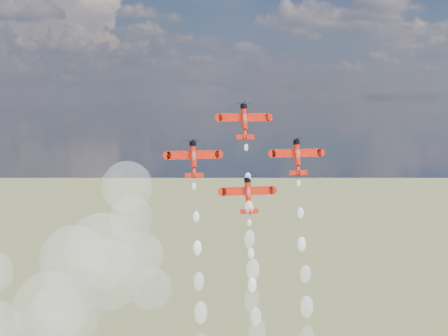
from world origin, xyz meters
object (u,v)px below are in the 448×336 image
plane_lead (244,121)px  plane_left (193,158)px  plane_right (297,156)px  plane_slot (248,194)px

plane_lead → plane_left: 17.24m
plane_lead → plane_right: size_ratio=1.00×
plane_left → plane_right: 28.25m
plane_right → plane_lead: bearing=170.6°
plane_lead → plane_right: plane_lead is taller
plane_right → plane_left: bearing=180.0°
plane_left → plane_slot: plane_left is taller
plane_slot → plane_left: bearing=170.6°
plane_lead → plane_slot: bearing=-90.0°
plane_lead → plane_slot: plane_lead is taller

